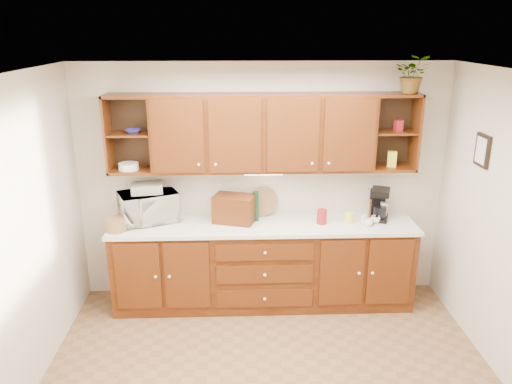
{
  "coord_description": "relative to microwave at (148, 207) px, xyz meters",
  "views": [
    {
      "loc": [
        -0.26,
        -3.48,
        2.91
      ],
      "look_at": [
        -0.09,
        1.15,
        1.39
      ],
      "focal_mm": 35.0,
      "sensor_mm": 36.0,
      "label": 1
    }
  ],
  "objects": [
    {
      "name": "canister_red",
      "position": [
        1.84,
        -0.14,
        -0.08
      ],
      "size": [
        0.13,
        0.13,
        0.16
      ],
      "primitive_type": "cylinder",
      "rotation": [
        0.0,
        0.0,
        -0.25
      ],
      "color": "maroon",
      "rests_on": "countertop"
    },
    {
      "name": "bowl_stack",
      "position": [
        -0.1,
        -0.0,
        0.82
      ],
      "size": [
        0.17,
        0.17,
        0.04
      ],
      "primitive_type": "imported",
      "rotation": [
        0.0,
        0.0,
        0.07
      ],
      "color": "navy",
      "rests_on": "upper_cabinets"
    },
    {
      "name": "plate_stack",
      "position": [
        -0.17,
        -0.01,
        0.45
      ],
      "size": [
        0.24,
        0.24,
        0.07
      ],
      "primitive_type": "cylinder",
      "rotation": [
        0.0,
        0.0,
        0.21
      ],
      "color": "white",
      "rests_on": "upper_cabinets"
    },
    {
      "name": "back_wall",
      "position": [
        1.23,
        0.18,
        0.2
      ],
      "size": [
        4.0,
        0.0,
        4.0
      ],
      "primitive_type": "plane",
      "rotation": [
        1.57,
        0.0,
        0.0
      ],
      "color": "beige",
      "rests_on": "floor"
    },
    {
      "name": "upper_cabinets",
      "position": [
        1.24,
        0.02,
        0.79
      ],
      "size": [
        3.2,
        0.33,
        0.8
      ],
      "color": "#3A1406",
      "rests_on": "back_wall"
    },
    {
      "name": "countertop",
      "position": [
        1.23,
        -0.13,
        -0.18
      ],
      "size": [
        3.24,
        0.64,
        0.04
      ],
      "primitive_type": "cube",
      "color": "white",
      "rests_on": "base_cabinets"
    },
    {
      "name": "coffee_maker",
      "position": [
        2.48,
        -0.03,
        0.0
      ],
      "size": [
        0.25,
        0.29,
        0.35
      ],
      "rotation": [
        0.0,
        0.0,
        -0.34
      ],
      "color": "black",
      "rests_on": "countertop"
    },
    {
      "name": "microwave",
      "position": [
        0.0,
        0.0,
        0.0
      ],
      "size": [
        0.7,
        0.6,
        0.33
      ],
      "primitive_type": "imported",
      "rotation": [
        0.0,
        0.0,
        0.42
      ],
      "color": "beige",
      "rests_on": "countertop"
    },
    {
      "name": "undercabinet_light",
      "position": [
        1.23,
        -0.03,
        0.37
      ],
      "size": [
        0.4,
        0.05,
        0.02
      ],
      "primitive_type": "cube",
      "color": "white",
      "rests_on": "upper_cabinets"
    },
    {
      "name": "ceiling",
      "position": [
        1.23,
        -1.57,
        1.5
      ],
      "size": [
        4.0,
        4.0,
        0.0
      ],
      "primitive_type": "plane",
      "rotation": [
        3.14,
        0.0,
        0.0
      ],
      "color": "white",
      "rests_on": "back_wall"
    },
    {
      "name": "pantry_box_yellow",
      "position": [
        2.59,
        0.0,
        0.5
      ],
      "size": [
        0.11,
        0.09,
        0.16
      ],
      "primitive_type": "cube",
      "rotation": [
        0.0,
        0.0,
        -0.26
      ],
      "color": "yellow",
      "rests_on": "upper_cabinets"
    },
    {
      "name": "wicker_basket",
      "position": [
        -0.29,
        -0.25,
        -0.09
      ],
      "size": [
        0.3,
        0.3,
        0.14
      ],
      "primitive_type": "cylinder",
      "rotation": [
        0.0,
        0.0,
        0.42
      ],
      "color": "olive",
      "rests_on": "countertop"
    },
    {
      "name": "left_wall",
      "position": [
        -0.77,
        -1.57,
        0.2
      ],
      "size": [
        0.0,
        3.5,
        3.5
      ],
      "primitive_type": "plane",
      "rotation": [
        1.57,
        0.0,
        1.57
      ],
      "color": "beige",
      "rests_on": "floor"
    },
    {
      "name": "canister_white",
      "position": [
        2.54,
        -0.02,
        -0.07
      ],
      "size": [
        0.08,
        0.08,
        0.19
      ],
      "primitive_type": "cylinder",
      "rotation": [
        0.0,
        0.0,
        0.08
      ],
      "color": "white",
      "rests_on": "countertop"
    },
    {
      "name": "mug_tree",
      "position": [
        2.35,
        -0.16,
        -0.12
      ],
      "size": [
        0.23,
        0.23,
        0.27
      ],
      "rotation": [
        0.0,
        0.0,
        0.16
      ],
      "color": "#3A1406",
      "rests_on": "countertop"
    },
    {
      "name": "woven_tray",
      "position": [
        1.23,
        0.12,
        -0.15
      ],
      "size": [
        0.33,
        0.11,
        0.33
      ],
      "primitive_type": "cylinder",
      "rotation": [
        1.36,
        0.0,
        0.08
      ],
      "color": "olive",
      "rests_on": "countertop"
    },
    {
      "name": "framed_picture",
      "position": [
        3.21,
        -0.67,
        0.75
      ],
      "size": [
        0.03,
        0.24,
        0.3
      ],
      "primitive_type": "cube",
      "color": "black",
      "rests_on": "right_wall"
    },
    {
      "name": "potted_plant",
      "position": [
        2.72,
        -0.02,
        1.38
      ],
      "size": [
        0.42,
        0.39,
        0.38
      ],
      "primitive_type": "imported",
      "rotation": [
        0.0,
        0.0,
        -0.31
      ],
      "color": "#999999",
      "rests_on": "upper_cabinets"
    },
    {
      "name": "bread_box",
      "position": [
        0.92,
        -0.06,
        -0.01
      ],
      "size": [
        0.48,
        0.38,
        0.3
      ],
      "primitive_type": "cube",
      "rotation": [
        0.0,
        0.0,
        -0.3
      ],
      "color": "#3A1406",
      "rests_on": "countertop"
    },
    {
      "name": "canister_yellow",
      "position": [
        2.14,
        -0.12,
        -0.11
      ],
      "size": [
        0.11,
        0.11,
        0.11
      ],
      "primitive_type": "cylinder",
      "rotation": [
        0.0,
        0.0,
        0.11
      ],
      "color": "yellow",
      "rests_on": "countertop"
    },
    {
      "name": "pantry_box_red",
      "position": [
        2.63,
        0.0,
        0.86
      ],
      "size": [
        0.09,
        0.08,
        0.12
      ],
      "primitive_type": "cube",
      "rotation": [
        0.0,
        0.0,
        0.17
      ],
      "color": "maroon",
      "rests_on": "upper_cabinets"
    },
    {
      "name": "base_cabinets",
      "position": [
        1.23,
        -0.12,
        -0.65
      ],
      "size": [
        3.2,
        0.6,
        0.9
      ],
      "primitive_type": "cube",
      "color": "#3A1406",
      "rests_on": "floor"
    },
    {
      "name": "towel_stack",
      "position": [
        0.0,
        0.0,
        0.21
      ],
      "size": [
        0.35,
        0.28,
        0.1
      ],
      "primitive_type": "cube",
      "rotation": [
        0.0,
        0.0,
        0.16
      ],
      "color": "#E5C66C",
      "rests_on": "microwave"
    },
    {
      "name": "wine_bottle",
      "position": [
        1.15,
        -0.03,
        0.0
      ],
      "size": [
        0.07,
        0.07,
        0.33
      ],
      "primitive_type": "cylinder",
      "rotation": [
        0.0,
        0.0,
        0.02
      ],
      "color": "black",
      "rests_on": "countertop"
    }
  ]
}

